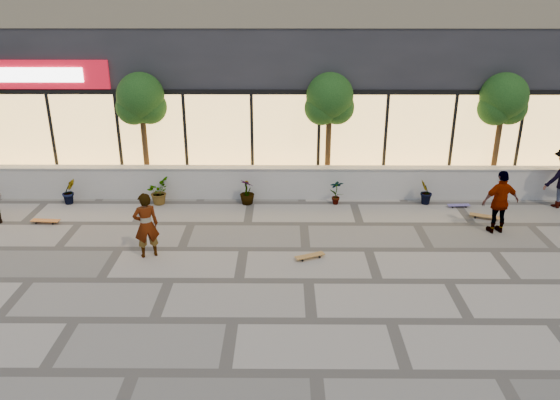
{
  "coord_description": "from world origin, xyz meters",
  "views": [
    {
      "loc": [
        1.04,
        -9.53,
        6.46
      ],
      "look_at": [
        0.95,
        3.49,
        1.3
      ],
      "focal_mm": 35.0,
      "sensor_mm": 36.0,
      "label": 1
    }
  ],
  "objects_px": {
    "tree_midwest": "(141,102)",
    "skateboard_left": "(45,221)",
    "tree_east": "(503,102)",
    "skateboard_right_near": "(485,216)",
    "tree_mideast": "(330,102)",
    "skater_center": "(146,225)",
    "skateboard_center": "(310,256)",
    "skater_right_near": "(500,202)",
    "skateboard_right_far": "(459,205)"
  },
  "relations": [
    {
      "from": "tree_midwest",
      "to": "skateboard_left",
      "type": "bearing_deg",
      "value": -130.12
    },
    {
      "from": "tree_east",
      "to": "skateboard_right_near",
      "type": "bearing_deg",
      "value": -112.67
    },
    {
      "from": "tree_mideast",
      "to": "skater_center",
      "type": "relative_size",
      "value": 2.29
    },
    {
      "from": "tree_east",
      "to": "skateboard_left",
      "type": "distance_m",
      "value": 14.44
    },
    {
      "from": "tree_mideast",
      "to": "skateboard_center",
      "type": "xyz_separation_m",
      "value": [
        -0.79,
        -4.95,
        -2.91
      ]
    },
    {
      "from": "tree_mideast",
      "to": "tree_east",
      "type": "height_order",
      "value": "same"
    },
    {
      "from": "tree_east",
      "to": "skater_right_near",
      "type": "bearing_deg",
      "value": -106.84
    },
    {
      "from": "tree_midwest",
      "to": "skater_center",
      "type": "relative_size",
      "value": 2.29
    },
    {
      "from": "skateboard_right_far",
      "to": "tree_midwest",
      "type": "bearing_deg",
      "value": 167.53
    },
    {
      "from": "skateboard_center",
      "to": "skater_right_near",
      "type": "bearing_deg",
      "value": -6.29
    },
    {
      "from": "skateboard_left",
      "to": "skateboard_right_near",
      "type": "xyz_separation_m",
      "value": [
        12.86,
        0.41,
        0.0
      ]
    },
    {
      "from": "skateboard_center",
      "to": "skateboard_left",
      "type": "relative_size",
      "value": 0.95
    },
    {
      "from": "tree_midwest",
      "to": "skater_center",
      "type": "distance_m",
      "value": 5.38
    },
    {
      "from": "tree_east",
      "to": "skater_center",
      "type": "relative_size",
      "value": 2.29
    },
    {
      "from": "tree_east",
      "to": "skateboard_right_near",
      "type": "height_order",
      "value": "tree_east"
    },
    {
      "from": "skateboard_left",
      "to": "skateboard_right_far",
      "type": "xyz_separation_m",
      "value": [
        12.36,
        1.31,
        -0.01
      ]
    },
    {
      "from": "tree_mideast",
      "to": "skater_center",
      "type": "xyz_separation_m",
      "value": [
        -4.89,
        -4.82,
        -2.13
      ]
    },
    {
      "from": "tree_mideast",
      "to": "skateboard_right_near",
      "type": "bearing_deg",
      "value": -28.01
    },
    {
      "from": "tree_east",
      "to": "skateboard_center",
      "type": "relative_size",
      "value": 4.92
    },
    {
      "from": "skater_center",
      "to": "skateboard_right_near",
      "type": "relative_size",
      "value": 1.96
    },
    {
      "from": "skateboard_right_near",
      "to": "skateboard_right_far",
      "type": "bearing_deg",
      "value": 140.88
    },
    {
      "from": "skater_right_near",
      "to": "tree_mideast",
      "type": "bearing_deg",
      "value": -46.28
    },
    {
      "from": "skateboard_left",
      "to": "tree_midwest",
      "type": "bearing_deg",
      "value": 54.51
    },
    {
      "from": "skateboard_center",
      "to": "skateboard_right_near",
      "type": "xyz_separation_m",
      "value": [
        5.29,
        2.55,
        0.01
      ]
    },
    {
      "from": "tree_midwest",
      "to": "skateboard_right_far",
      "type": "xyz_separation_m",
      "value": [
        10.0,
        -1.5,
        -2.92
      ]
    },
    {
      "from": "tree_midwest",
      "to": "tree_east",
      "type": "relative_size",
      "value": 1.0
    },
    {
      "from": "skateboard_left",
      "to": "skater_right_near",
      "type": "bearing_deg",
      "value": 2.42
    },
    {
      "from": "tree_midwest",
      "to": "skateboard_right_near",
      "type": "relative_size",
      "value": 4.5
    },
    {
      "from": "skater_right_near",
      "to": "skateboard_left",
      "type": "relative_size",
      "value": 2.15
    },
    {
      "from": "tree_mideast",
      "to": "skateboard_right_far",
      "type": "height_order",
      "value": "tree_mideast"
    },
    {
      "from": "skater_center",
      "to": "skateboard_right_far",
      "type": "bearing_deg",
      "value": 177.93
    },
    {
      "from": "skateboard_center",
      "to": "skateboard_right_far",
      "type": "height_order",
      "value": "skateboard_center"
    },
    {
      "from": "skater_center",
      "to": "skateboard_right_far",
      "type": "xyz_separation_m",
      "value": [
        8.89,
        3.32,
        -0.79
      ]
    },
    {
      "from": "tree_midwest",
      "to": "skateboard_center",
      "type": "relative_size",
      "value": 4.92
    },
    {
      "from": "skater_right_near",
      "to": "tree_east",
      "type": "bearing_deg",
      "value": -116.84
    },
    {
      "from": "tree_midwest",
      "to": "tree_mideast",
      "type": "xyz_separation_m",
      "value": [
        6.0,
        0.0,
        0.0
      ]
    },
    {
      "from": "skater_center",
      "to": "skateboard_left",
      "type": "xyz_separation_m",
      "value": [
        -3.47,
        2.01,
        -0.77
      ]
    },
    {
      "from": "skateboard_center",
      "to": "skateboard_right_near",
      "type": "bearing_deg",
      "value": 2.21
    },
    {
      "from": "tree_mideast",
      "to": "skateboard_right_far",
      "type": "distance_m",
      "value": 5.17
    },
    {
      "from": "skater_center",
      "to": "skateboard_left",
      "type": "bearing_deg",
      "value": -52.59
    },
    {
      "from": "skateboard_left",
      "to": "skater_center",
      "type": "bearing_deg",
      "value": -25.44
    },
    {
      "from": "tree_east",
      "to": "skateboard_left",
      "type": "height_order",
      "value": "tree_east"
    },
    {
      "from": "skater_center",
      "to": "skateboard_right_far",
      "type": "distance_m",
      "value": 9.52
    },
    {
      "from": "skateboard_center",
      "to": "tree_mideast",
      "type": "bearing_deg",
      "value": 57.4
    },
    {
      "from": "tree_east",
      "to": "skater_center",
      "type": "xyz_separation_m",
      "value": [
        -10.39,
        -4.82,
        -2.13
      ]
    },
    {
      "from": "skater_center",
      "to": "skateboard_center",
      "type": "bearing_deg",
      "value": 155.64
    },
    {
      "from": "tree_mideast",
      "to": "skateboard_left",
      "type": "relative_size",
      "value": 4.68
    },
    {
      "from": "skater_right_near",
      "to": "skateboard_center",
      "type": "height_order",
      "value": "skater_right_near"
    },
    {
      "from": "skateboard_center",
      "to": "skater_center",
      "type": "bearing_deg",
      "value": 154.58
    },
    {
      "from": "skater_center",
      "to": "skateboard_right_near",
      "type": "bearing_deg",
      "value": 171.94
    }
  ]
}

